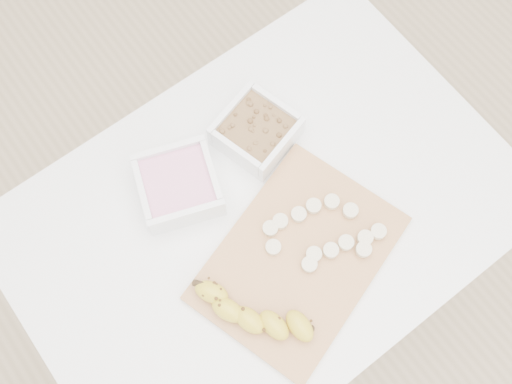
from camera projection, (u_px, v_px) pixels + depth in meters
ground at (262, 280)px, 1.85m from camera, size 3.50×3.50×0.00m
table at (264, 226)px, 1.24m from camera, size 1.00×0.70×0.75m
bowl_yogurt at (179, 185)px, 1.13m from camera, size 0.19×0.19×0.07m
bowl_granola at (256, 131)px, 1.17m from camera, size 0.18×0.18×0.07m
cutting_board at (298, 258)px, 1.11m from camera, size 0.46×0.39×0.01m
banana at (257, 314)px, 1.05m from camera, size 0.14×0.23×0.04m
banana_slices at (323, 233)px, 1.11m from camera, size 0.21×0.17×0.02m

